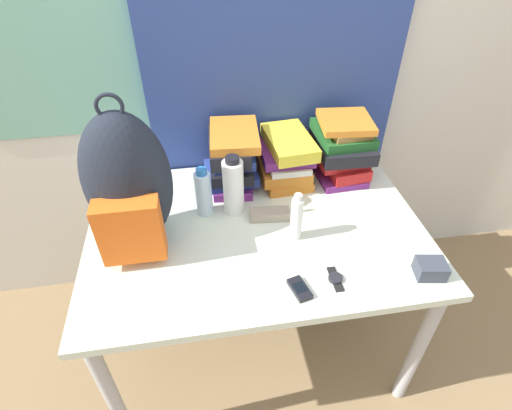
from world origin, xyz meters
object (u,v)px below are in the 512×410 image
(book_stack_left, at_px, (231,158))
(book_stack_right, at_px, (341,147))
(book_stack_center, at_px, (286,159))
(sunscreen_bottle, at_px, (297,218))
(water_bottle, at_px, (204,193))
(camera_pouch, at_px, (431,269))
(sports_bottle, at_px, (233,187))
(cell_phone, at_px, (300,289))
(wristwatch, at_px, (335,278))
(backpack, at_px, (128,186))
(sunglasses_case, at_px, (270,214))

(book_stack_left, xyz_separation_m, book_stack_right, (0.46, 0.00, 0.00))
(book_stack_center, height_order, sunscreen_bottle, book_stack_center)
(water_bottle, xyz_separation_m, camera_pouch, (0.70, -0.43, -0.07))
(sports_bottle, xyz_separation_m, cell_phone, (0.15, -0.42, -0.11))
(sports_bottle, xyz_separation_m, sunscreen_bottle, (0.20, -0.18, -0.03))
(water_bottle, xyz_separation_m, wristwatch, (0.39, -0.40, -0.09))
(backpack, relative_size, sports_bottle, 2.22)
(wristwatch, bearing_deg, sports_bottle, 125.28)
(sports_bottle, bearing_deg, book_stack_right, 20.55)
(water_bottle, height_order, sunglasses_case, water_bottle)
(backpack, distance_m, book_stack_left, 0.47)
(book_stack_right, distance_m, cell_phone, 0.69)
(sunglasses_case, height_order, camera_pouch, camera_pouch)
(backpack, bearing_deg, camera_pouch, -19.16)
(cell_phone, bearing_deg, camera_pouch, -0.58)
(book_stack_right, xyz_separation_m, camera_pouch, (0.11, -0.60, -0.10))
(book_stack_right, bearing_deg, cell_phone, -118.20)
(book_stack_left, bearing_deg, water_bottle, -126.40)
(book_stack_left, relative_size, sunscreen_bottle, 1.50)
(book_stack_center, relative_size, water_bottle, 1.44)
(water_bottle, distance_m, wristwatch, 0.57)
(cell_phone, xyz_separation_m, wristwatch, (0.12, 0.02, -0.00))
(book_stack_right, distance_m, water_bottle, 0.61)
(sports_bottle, bearing_deg, backpack, -164.11)
(backpack, relative_size, book_stack_left, 1.89)
(book_stack_left, relative_size, sports_bottle, 1.17)
(book_stack_right, bearing_deg, backpack, -161.39)
(book_stack_left, height_order, sunglasses_case, book_stack_left)
(wristwatch, bearing_deg, book_stack_center, 94.04)
(sports_bottle, relative_size, wristwatch, 2.39)
(wristwatch, bearing_deg, camera_pouch, -5.40)
(book_stack_left, relative_size, wristwatch, 2.80)
(book_stack_center, relative_size, cell_phone, 2.94)
(sunglasses_case, relative_size, camera_pouch, 1.50)
(backpack, relative_size, book_stack_center, 1.87)
(backpack, bearing_deg, sunglasses_case, 4.19)
(water_bottle, height_order, camera_pouch, water_bottle)
(cell_phone, relative_size, sunglasses_case, 0.64)
(backpack, xyz_separation_m, sports_bottle, (0.35, 0.10, -0.12))
(book_stack_left, height_order, water_bottle, book_stack_left)
(sports_bottle, distance_m, cell_phone, 0.46)
(backpack, xyz_separation_m, water_bottle, (0.24, 0.11, -0.14))
(book_stack_right, xyz_separation_m, cell_phone, (-0.32, -0.60, -0.12))
(book_stack_left, bearing_deg, book_stack_right, 0.22)
(water_bottle, distance_m, sports_bottle, 0.11)
(sports_bottle, distance_m, camera_pouch, 0.73)
(water_bottle, distance_m, sunglasses_case, 0.26)
(sports_bottle, distance_m, sunscreen_bottle, 0.27)
(backpack, distance_m, book_stack_right, 0.87)
(sunglasses_case, bearing_deg, book_stack_center, 65.08)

